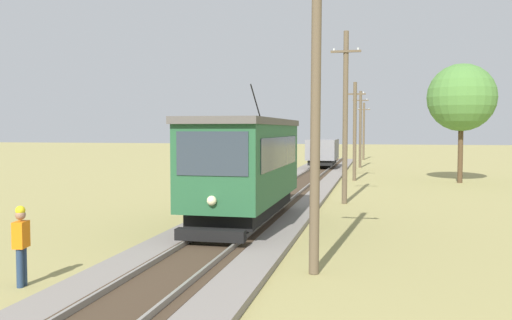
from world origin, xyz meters
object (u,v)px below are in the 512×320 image
utility_pole_horizon (364,130)px  utility_pole_far (355,130)px  utility_pole_near_tram (316,97)px  utility_pole_mid (345,115)px  red_tram (246,165)px  freight_car (323,152)px  tree_right_near (462,98)px  utility_pole_distant (360,129)px  track_worker (21,242)px

utility_pole_horizon → utility_pole_far: bearing=-90.0°
utility_pole_near_tram → utility_pole_mid: size_ratio=1.02×
red_tram → utility_pole_horizon: (3.07, 44.88, 1.18)m
utility_pole_mid → utility_pole_far: bearing=90.0°
freight_car → utility_pole_near_tram: size_ratio=0.63×
utility_pole_far → tree_right_near: size_ratio=0.86×
utility_pole_horizon → tree_right_near: size_ratio=0.85×
utility_pole_distant → freight_car: bearing=-133.1°
freight_car → utility_pole_near_tram: 33.94m
utility_pole_distant → tree_right_near: (6.75, -12.87, 1.94)m
red_tram → utility_pole_near_tram: 6.67m
utility_pole_mid → utility_pole_far: size_ratio=1.21×
utility_pole_horizon → utility_pole_mid: bearing=-90.0°
utility_pole_horizon → track_worker: bearing=-96.6°
freight_car → utility_pole_far: (3.07, -9.65, 1.85)m
utility_pole_near_tram → utility_pole_distant: bearing=90.0°
red_tram → freight_car: size_ratio=1.64×
red_tram → utility_pole_mid: bearing=66.4°
utility_pole_mid → track_worker: (-6.13, -15.23, -3.12)m
utility_pole_far → freight_car: bearing=107.7°
track_worker → tree_right_near: bearing=-125.4°
red_tram → utility_pole_horizon: utility_pole_horizon is taller
utility_pole_near_tram → tree_right_near: (6.75, 24.11, 1.30)m
freight_car → utility_pole_distant: size_ratio=0.75×
utility_pole_mid → utility_pole_horizon: 37.86m
red_tram → utility_pole_far: (3.07, 18.47, 1.22)m
freight_car → utility_pole_mid: utility_pole_mid is taller
utility_pole_near_tram → utility_pole_far: (-0.00, 24.04, -0.79)m
freight_car → utility_pole_distant: (3.07, 3.28, 2.00)m
utility_pole_mid → track_worker: 16.71m
freight_car → utility_pole_horizon: 17.13m
utility_pole_near_tram → track_worker: size_ratio=4.60×
utility_pole_mid → freight_car: bearing=98.3°
utility_pole_mid → utility_pole_distant: size_ratio=1.16×
utility_pole_near_tram → utility_pole_horizon: utility_pole_near_tram is taller
utility_pole_distant → track_worker: bearing=-98.8°
utility_pole_far → track_worker: (-6.13, -26.67, -2.43)m
utility_pole_distant → track_worker: size_ratio=3.89×
tree_right_near → utility_pole_horizon: bearing=104.4°
utility_pole_far → utility_pole_horizon: utility_pole_far is taller
red_tram → freight_car: bearing=90.0°
freight_car → tree_right_near: size_ratio=0.68×
utility_pole_mid → utility_pole_far: utility_pole_mid is taller
tree_right_near → utility_pole_mid: bearing=-120.4°
tree_right_near → utility_pole_near_tram: bearing=-105.6°
freight_car → utility_pole_near_tram: utility_pole_near_tram is taller
utility_pole_near_tram → utility_pole_horizon: size_ratio=1.25×
red_tram → utility_pole_mid: (3.07, 7.03, 1.92)m
red_tram → track_worker: red_tram is taller
utility_pole_mid → track_worker: size_ratio=4.50×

